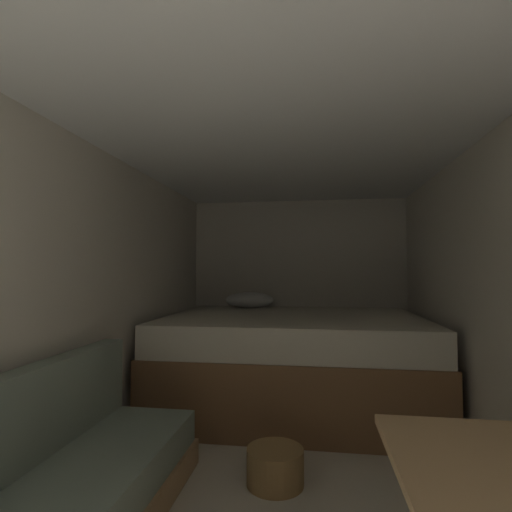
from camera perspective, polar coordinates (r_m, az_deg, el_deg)
The scene contains 6 objects.
ground_plane at distance 2.43m, azimuth 3.18°, elevation -31.88°, with size 6.87×6.87×0.00m, color beige.
wall_back at distance 4.57m, azimuth 5.97°, elevation -4.67°, with size 2.47×0.05×2.00m, color beige.
wall_left at distance 2.54m, azimuth -25.45°, elevation -6.59°, with size 0.05×4.87×2.00m, color beige.
ceiling_slab at distance 2.26m, azimuth 3.07°, elevation 19.10°, with size 2.47×4.87×0.05m, color white.
bed at distance 3.72m, azimuth 5.30°, elevation -14.56°, with size 2.25×1.74×0.97m.
wicker_basket at distance 2.56m, azimuth 2.75°, elevation -27.78°, with size 0.32×0.32×0.20m.
Camera 1 is at (0.19, -0.30, 1.21)m, focal length 28.06 mm.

